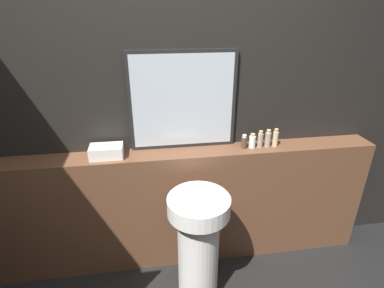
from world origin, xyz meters
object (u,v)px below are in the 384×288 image
(shampoo_bottle, at_px, (244,142))
(lotion_bottle, at_px, (260,140))
(mirror, at_px, (183,101))
(towel_stack, at_px, (107,151))
(conditioner_bottle, at_px, (252,141))
(hand_soap_bottle, at_px, (275,138))
(pedestal_sink, at_px, (198,242))
(body_wash_bottle, at_px, (268,139))

(shampoo_bottle, xyz_separation_m, lotion_bottle, (0.13, 0.00, 0.01))
(mirror, xyz_separation_m, towel_stack, (-0.56, -0.09, -0.31))
(mirror, height_order, conditioner_bottle, mirror)
(towel_stack, height_order, hand_soap_bottle, hand_soap_bottle)
(conditioner_bottle, bearing_deg, shampoo_bottle, 180.00)
(pedestal_sink, relative_size, mirror, 1.12)
(shampoo_bottle, relative_size, lotion_bottle, 0.81)
(mirror, xyz_separation_m, body_wash_bottle, (0.63, -0.09, -0.29))
(pedestal_sink, bearing_deg, conditioner_bottle, 40.36)
(shampoo_bottle, height_order, body_wash_bottle, body_wash_bottle)
(towel_stack, distance_m, shampoo_bottle, 1.01)
(shampoo_bottle, height_order, conditioner_bottle, conditioner_bottle)
(pedestal_sink, height_order, towel_stack, towel_stack)
(mirror, xyz_separation_m, lotion_bottle, (0.57, -0.09, -0.30))
(lotion_bottle, xyz_separation_m, body_wash_bottle, (0.06, 0.00, 0.00))
(body_wash_bottle, bearing_deg, shampoo_bottle, 180.00)
(pedestal_sink, xyz_separation_m, mirror, (-0.03, 0.50, 0.86))
(lotion_bottle, relative_size, hand_soap_bottle, 0.94)
(pedestal_sink, height_order, conditioner_bottle, conditioner_bottle)
(conditioner_bottle, bearing_deg, lotion_bottle, 0.00)
(conditioner_bottle, height_order, hand_soap_bottle, hand_soap_bottle)
(shampoo_bottle, relative_size, body_wash_bottle, 0.78)
(towel_stack, relative_size, lotion_bottle, 1.75)
(body_wash_bottle, distance_m, hand_soap_bottle, 0.06)
(pedestal_sink, relative_size, lotion_bottle, 6.62)
(mirror, relative_size, shampoo_bottle, 7.25)
(conditioner_bottle, xyz_separation_m, body_wash_bottle, (0.12, 0.00, 0.01))
(pedestal_sink, relative_size, body_wash_bottle, 6.39)
(body_wash_bottle, bearing_deg, mirror, 171.78)
(towel_stack, distance_m, hand_soap_bottle, 1.25)
(towel_stack, relative_size, hand_soap_bottle, 1.64)
(pedestal_sink, relative_size, conditioner_bottle, 7.81)
(towel_stack, xyz_separation_m, body_wash_bottle, (1.19, 0.00, 0.02))
(pedestal_sink, height_order, hand_soap_bottle, hand_soap_bottle)
(lotion_bottle, bearing_deg, hand_soap_bottle, 0.00)
(mirror, distance_m, hand_soap_bottle, 0.76)
(towel_stack, xyz_separation_m, lotion_bottle, (1.13, 0.00, 0.02))
(shampoo_bottle, bearing_deg, mirror, 168.45)
(pedestal_sink, bearing_deg, towel_stack, 145.71)
(mirror, height_order, shampoo_bottle, mirror)
(hand_soap_bottle, bearing_deg, pedestal_sink, -148.40)
(lotion_bottle, bearing_deg, towel_stack, 180.00)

